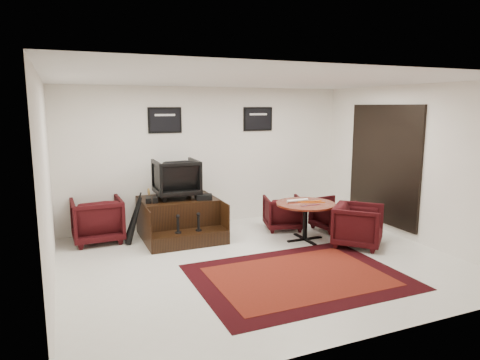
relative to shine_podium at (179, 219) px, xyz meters
name	(u,v)px	position (x,y,z in m)	size (l,w,h in m)	color
ground	(261,261)	(0.84, -1.79, -0.33)	(6.00, 6.00, 0.00)	white
room_shell	(282,147)	(1.25, -1.67, 1.45)	(6.02, 5.02, 2.81)	white
area_rug	(299,277)	(1.06, -2.58, -0.33)	(2.95, 2.21, 0.01)	black
shine_podium	(179,219)	(0.00, 0.00, 0.00)	(1.39, 1.43, 0.72)	black
shine_chair	(176,176)	(0.00, 0.14, 0.79)	(0.79, 0.74, 0.81)	black
shoes_pair	(152,200)	(-0.51, -0.08, 0.43)	(0.26, 0.29, 0.09)	black
polish_kit	(204,197)	(0.42, -0.24, 0.44)	(0.28, 0.20, 0.10)	black
umbrella_black	(135,220)	(-0.84, -0.15, 0.11)	(0.32, 0.12, 0.87)	black
umbrella_hooked	(134,216)	(-0.82, 0.04, 0.13)	(0.34, 0.13, 0.92)	black
armchair_side	(97,218)	(-1.44, 0.27, 0.11)	(0.85, 0.80, 0.88)	black
meeting_table	(306,208)	(2.05, -1.12, 0.28)	(1.06, 1.06, 0.70)	#4A140A
table_chair_back	(283,211)	(2.03, -0.32, 0.03)	(0.70, 0.66, 0.72)	black
table_chair_window	(333,212)	(2.92, -0.74, 0.01)	(0.67, 0.63, 0.69)	black
table_chair_corner	(358,223)	(2.73, -1.77, 0.07)	(0.79, 0.74, 0.81)	black
paper_roll	(297,200)	(1.97, -0.98, 0.39)	(0.05, 0.05, 0.42)	white
table_clutter	(311,203)	(2.15, -1.15, 0.37)	(0.57, 0.33, 0.01)	#E0610C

